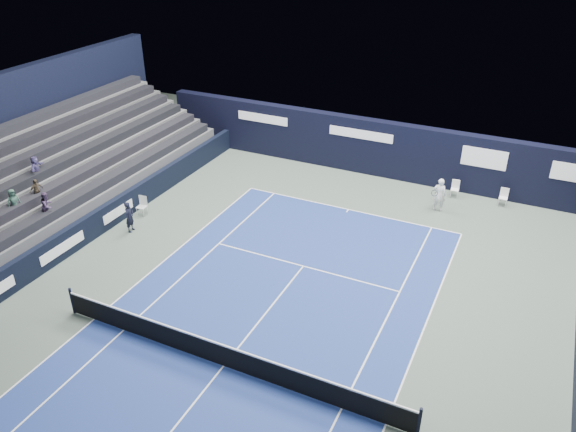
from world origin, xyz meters
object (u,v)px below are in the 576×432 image
at_px(tennis_net, 223,354).
at_px(tennis_player, 439,195).
at_px(folding_chair_back_a, 456,185).
at_px(folding_chair_back_b, 504,196).
at_px(line_judge_chair, 142,204).

xyz_separation_m(tennis_net, tennis_player, (3.96, 13.73, 0.34)).
xyz_separation_m(folding_chair_back_a, folding_chair_back_b, (2.37, 0.02, -0.08)).
relative_size(folding_chair_back_b, tennis_player, 0.54).
relative_size(tennis_net, tennis_player, 7.57).
bearing_deg(folding_chair_back_b, tennis_player, -146.12).
distance_m(tennis_net, tennis_player, 14.29).
xyz_separation_m(folding_chair_back_a, line_judge_chair, (-13.27, -8.47, -0.05)).
height_order(tennis_net, tennis_player, tennis_player).
height_order(folding_chair_back_b, line_judge_chair, line_judge_chair).
xyz_separation_m(folding_chair_back_b, tennis_net, (-6.78, -15.66, -0.01)).
xyz_separation_m(line_judge_chair, tennis_player, (12.82, 6.57, 0.31)).
height_order(folding_chair_back_a, line_judge_chair, line_judge_chair).
bearing_deg(tennis_player, tennis_net, -106.09).
bearing_deg(tennis_net, folding_chair_back_b, 66.58).
height_order(folding_chair_back_b, tennis_net, tennis_net).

